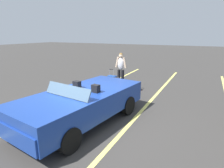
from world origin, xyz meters
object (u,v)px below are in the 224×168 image
Objects in this scene: suitcase_large_black at (117,87)px; suitcase_medium_bright at (112,82)px; duffel_bag at (136,86)px; suitcase_small_carryon at (130,88)px; traveler_person at (121,68)px; convertible_car at (77,105)px.

suitcase_medium_bright is at bearing -93.13° from suitcase_large_black.
duffel_bag is at bearing -149.90° from suitcase_large_black.
suitcase_small_carryon is at bearing 2.68° from duffel_bag.
suitcase_medium_bright is 1.12m from duffel_bag.
traveler_person is (-0.57, 0.19, 0.62)m from suitcase_medium_bright.
convertible_car is at bearing -3.62° from duffel_bag.
suitcase_medium_bright is at bearing -34.05° from suitcase_small_carryon.
suitcase_medium_bright is (-3.81, -0.79, -0.28)m from convertible_car.
suitcase_medium_bright is at bearing -160.31° from convertible_car.
suitcase_large_black is 0.45× the size of traveler_person.
suitcase_small_carryon is 0.30× the size of traveler_person.
suitcase_large_black is at bearing 29.31° from suitcase_small_carryon.
suitcase_large_black is 1.05m from suitcase_medium_bright.
suitcase_medium_bright is at bearing -17.10° from traveler_person.
suitcase_small_carryon is 1.51m from traveler_person.
duffel_bag is (-0.77, -0.04, -0.09)m from suitcase_small_carryon.
convertible_car is at bearing 71.62° from suitcase_small_carryon.
suitcase_large_black reaches higher than suitcase_small_carryon.
suitcase_large_black is 0.78× the size of suitcase_medium_bright.
suitcase_medium_bright is 1.90× the size of suitcase_small_carryon.
suitcase_medium_bright is at bearing -71.58° from duffel_bag.
suitcase_large_black is at bearing -168.99° from convertible_car.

